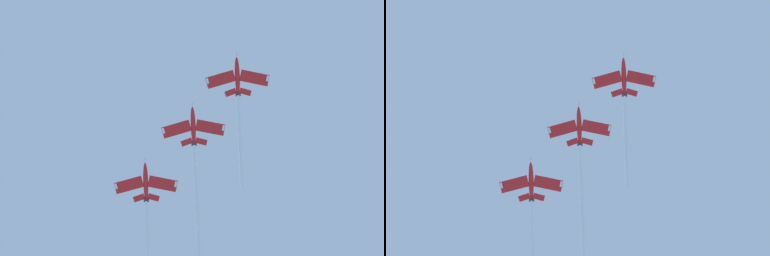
# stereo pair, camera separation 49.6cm
# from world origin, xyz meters

# --- Properties ---
(jet_lead) EXTENTS (31.52, 30.74, 13.40)m
(jet_lead) POSITION_xyz_m (-30.62, -25.55, 157.27)
(jet_lead) COLOR red
(jet_second) EXTENTS (35.71, 34.50, 14.22)m
(jet_second) POSITION_xyz_m (-32.81, -47.43, 152.83)
(jet_second) COLOR red
(jet_third) EXTENTS (34.79, 34.03, 14.53)m
(jet_third) POSITION_xyz_m (-32.75, -69.06, 148.89)
(jet_third) COLOR red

